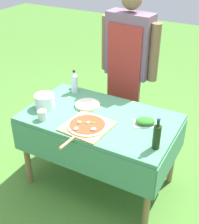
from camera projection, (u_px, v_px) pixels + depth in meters
name	position (u px, v px, depth m)	size (l,w,h in m)	color
ground_plane	(100.00, 181.00, 3.02)	(12.00, 12.00, 0.00)	#477A2D
prep_table	(100.00, 126.00, 2.69)	(1.31, 0.78, 0.74)	#478960
person_cook	(129.00, 61.00, 3.08)	(0.62, 0.23, 1.65)	#70604C
pizza_on_peel	(87.00, 126.00, 2.48)	(0.38, 0.54, 0.05)	tan
oil_bottle	(157.00, 136.00, 2.21)	(0.06, 0.06, 0.26)	black
water_bottle	(74.00, 82.00, 2.97)	(0.06, 0.06, 0.22)	silver
herb_container	(145.00, 122.00, 2.52)	(0.23, 0.20, 0.05)	silver
mixing_tub	(45.00, 101.00, 2.74)	(0.18, 0.18, 0.12)	silver
plate_stack	(87.00, 105.00, 2.78)	(0.22, 0.22, 0.02)	beige
sauce_jar	(42.00, 116.00, 2.58)	(0.08, 0.08, 0.08)	silver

